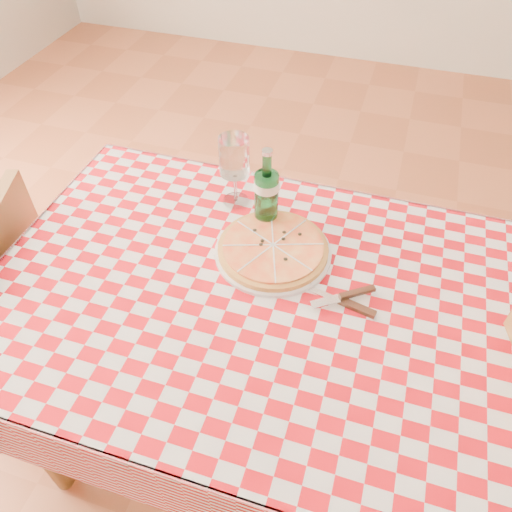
{
  "coord_description": "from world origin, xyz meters",
  "views": [
    {
      "loc": [
        0.23,
        -0.72,
        1.67
      ],
      "look_at": [
        -0.02,
        0.06,
        0.82
      ],
      "focal_mm": 35.0,
      "sensor_mm": 36.0,
      "label": 1
    }
  ],
  "objects_px": {
    "dining_table": "(256,318)",
    "water_bottle": "(267,189)",
    "wine_glass": "(235,172)",
    "pizza_plate": "(273,248)",
    "chair_far": "(3,301)"
  },
  "relations": [
    {
      "from": "pizza_plate",
      "to": "water_bottle",
      "type": "relative_size",
      "value": 1.27
    },
    {
      "from": "dining_table",
      "to": "water_bottle",
      "type": "bearing_deg",
      "value": 101.46
    },
    {
      "from": "dining_table",
      "to": "water_bottle",
      "type": "height_order",
      "value": "water_bottle"
    },
    {
      "from": "wine_glass",
      "to": "dining_table",
      "type": "bearing_deg",
      "value": -62.76
    },
    {
      "from": "chair_far",
      "to": "water_bottle",
      "type": "bearing_deg",
      "value": -177.45
    },
    {
      "from": "chair_far",
      "to": "pizza_plate",
      "type": "distance_m",
      "value": 0.88
    },
    {
      "from": "chair_far",
      "to": "pizza_plate",
      "type": "relative_size",
      "value": 2.79
    },
    {
      "from": "dining_table",
      "to": "pizza_plate",
      "type": "height_order",
      "value": "pizza_plate"
    },
    {
      "from": "pizza_plate",
      "to": "wine_glass",
      "type": "relative_size",
      "value": 1.44
    },
    {
      "from": "pizza_plate",
      "to": "wine_glass",
      "type": "height_order",
      "value": "wine_glass"
    },
    {
      "from": "pizza_plate",
      "to": "water_bottle",
      "type": "bearing_deg",
      "value": 115.44
    },
    {
      "from": "pizza_plate",
      "to": "dining_table",
      "type": "bearing_deg",
      "value": -90.36
    },
    {
      "from": "wine_glass",
      "to": "water_bottle",
      "type": "bearing_deg",
      "value": -30.03
    },
    {
      "from": "chair_far",
      "to": "dining_table",
      "type": "bearing_deg",
      "value": 164.89
    },
    {
      "from": "water_bottle",
      "to": "wine_glass",
      "type": "distance_m",
      "value": 0.12
    }
  ]
}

